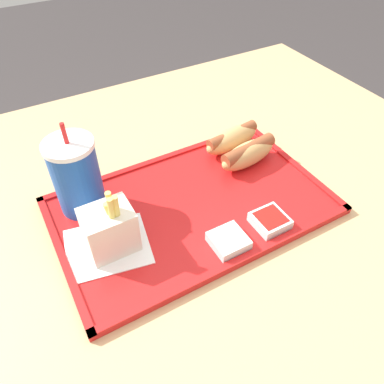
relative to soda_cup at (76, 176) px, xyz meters
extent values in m
plane|color=#383333|center=(0.17, -0.09, -0.85)|extent=(8.00, 8.00, 0.00)
cube|color=tan|center=(0.17, -0.09, -0.46)|extent=(1.21, 0.98, 0.77)
cube|color=red|center=(0.17, -0.09, -0.07)|extent=(0.47, 0.29, 0.01)
cube|color=red|center=(0.17, -0.23, -0.07)|extent=(0.47, 0.01, 0.00)
cube|color=red|center=(0.17, 0.05, -0.07)|extent=(0.47, 0.01, 0.00)
cube|color=red|center=(-0.07, -0.09, -0.07)|extent=(0.01, 0.29, 0.00)
cube|color=red|center=(0.40, -0.09, -0.07)|extent=(0.01, 0.29, 0.00)
cube|color=white|center=(0.00, -0.11, -0.07)|extent=(0.15, 0.13, 0.00)
cylinder|color=#194CA5|center=(0.00, 0.00, 0.00)|extent=(0.08, 0.08, 0.13)
cylinder|color=white|center=(0.00, 0.00, 0.06)|extent=(0.08, 0.08, 0.01)
cylinder|color=red|center=(0.00, 0.00, 0.08)|extent=(0.01, 0.01, 0.03)
ellipsoid|color=tan|center=(0.32, 0.01, -0.04)|extent=(0.13, 0.06, 0.05)
cylinder|color=brown|center=(0.32, 0.01, -0.03)|extent=(0.12, 0.04, 0.02)
ellipsoid|color=tan|center=(0.32, -0.05, -0.04)|extent=(0.13, 0.06, 0.05)
cylinder|color=brown|center=(0.32, -0.05, -0.03)|extent=(0.12, 0.04, 0.03)
cube|color=silver|center=(0.01, -0.11, -0.03)|extent=(0.07, 0.06, 0.08)
cylinder|color=#EACC60|center=(0.02, -0.11, 0.01)|extent=(0.02, 0.01, 0.07)
cylinder|color=#EACC60|center=(0.02, -0.13, 0.01)|extent=(0.01, 0.01, 0.08)
cylinder|color=#EACC60|center=(0.02, -0.12, 0.00)|extent=(0.01, 0.01, 0.09)
cylinder|color=#EACC60|center=(0.02, -0.12, 0.00)|extent=(0.02, 0.01, 0.07)
cube|color=silver|center=(0.17, -0.20, -0.06)|extent=(0.05, 0.05, 0.02)
cube|color=white|center=(0.17, -0.20, -0.05)|extent=(0.04, 0.04, 0.00)
cube|color=silver|center=(0.26, -0.20, -0.06)|extent=(0.05, 0.05, 0.02)
cube|color=#B21914|center=(0.26, -0.20, -0.05)|extent=(0.04, 0.04, 0.00)
camera|label=1|loc=(-0.06, -0.49, 0.40)|focal=35.00mm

